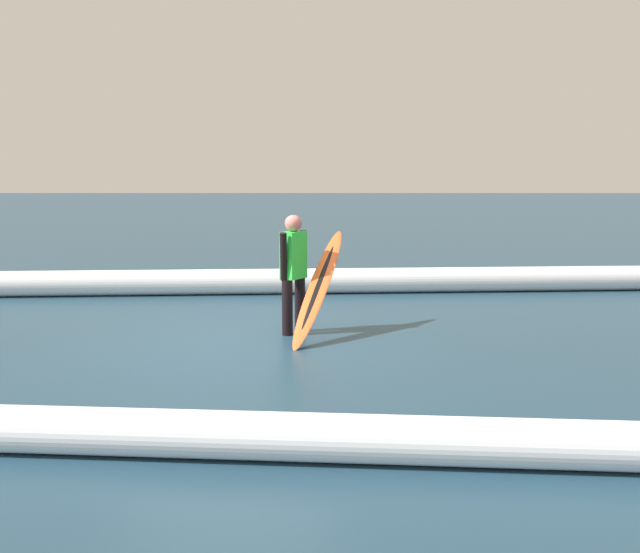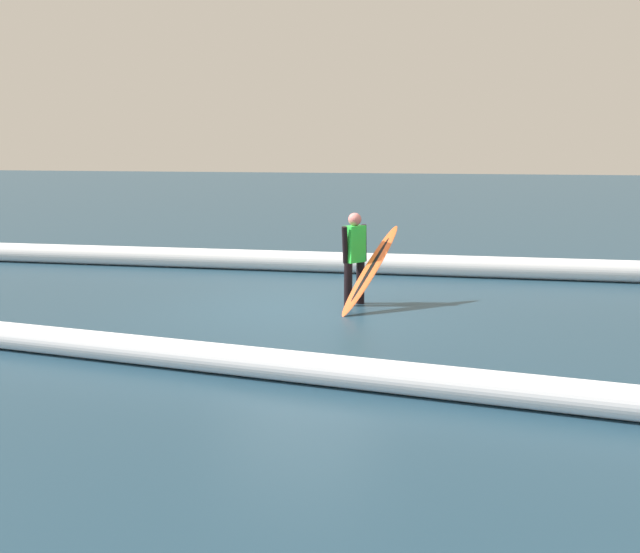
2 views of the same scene
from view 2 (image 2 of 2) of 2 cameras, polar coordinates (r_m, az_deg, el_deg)
name	(u,v)px [view 2 (image 2 of 2)]	position (r m, az deg, el deg)	size (l,w,h in m)	color
ground_plane	(299,309)	(12.06, -1.66, -2.54)	(157.76, 157.76, 0.00)	#1F3C4F
surfer	(355,254)	(12.29, 2.68, 1.78)	(0.35, 0.52, 1.55)	black
surfboard	(371,269)	(12.05, 3.94, 0.56)	(0.81, 1.63, 1.32)	#E55926
wave_crest_foreground	(277,261)	(15.98, -3.33, 1.24)	(0.44, 0.44, 19.30)	white
wave_crest_midground	(282,365)	(8.33, -2.99, -6.84)	(0.35, 0.35, 17.35)	white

